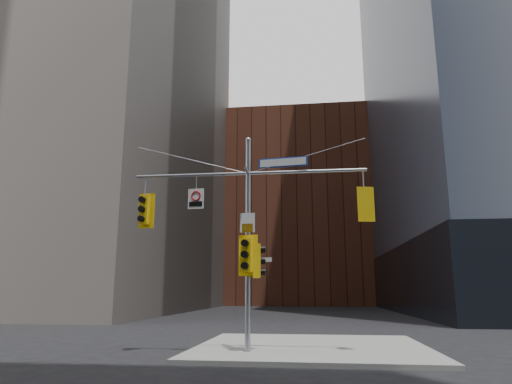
% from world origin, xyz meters
% --- Properties ---
extents(ground, '(160.00, 160.00, 0.00)m').
position_xyz_m(ground, '(0.00, 0.00, 0.00)').
color(ground, black).
rests_on(ground, ground).
extents(sidewalk_corner, '(8.00, 8.00, 0.15)m').
position_xyz_m(sidewalk_corner, '(2.00, 4.00, 0.07)').
color(sidewalk_corner, gray).
rests_on(sidewalk_corner, ground).
extents(brick_midrise, '(26.00, 20.00, 28.00)m').
position_xyz_m(brick_midrise, '(0.00, 58.00, 14.00)').
color(brick_midrise, brown).
rests_on(brick_midrise, ground).
extents(signal_assembly, '(8.00, 0.80, 7.30)m').
position_xyz_m(signal_assembly, '(0.00, 1.99, 4.42)').
color(signal_assembly, '#95989D').
rests_on(signal_assembly, ground).
extents(traffic_light_west_arm, '(0.59, 0.51, 1.25)m').
position_xyz_m(traffic_light_west_arm, '(-3.66, 2.01, 4.80)').
color(traffic_light_west_arm, yellow).
rests_on(traffic_light_west_arm, ground).
extents(traffic_light_east_arm, '(0.55, 0.48, 1.15)m').
position_xyz_m(traffic_light_east_arm, '(3.88, 1.99, 4.80)').
color(traffic_light_east_arm, yellow).
rests_on(traffic_light_east_arm, ground).
extents(traffic_light_pole_side, '(0.48, 0.41, 1.11)m').
position_xyz_m(traffic_light_pole_side, '(0.33, 2.01, 3.01)').
color(traffic_light_pole_side, yellow).
rests_on(traffic_light_pole_side, ground).
extents(traffic_light_pole_front, '(0.64, 0.55, 1.35)m').
position_xyz_m(traffic_light_pole_front, '(0.00, 1.73, 3.19)').
color(traffic_light_pole_front, yellow).
rests_on(traffic_light_pole_front, ground).
extents(street_sign_blade, '(1.69, 0.26, 0.33)m').
position_xyz_m(street_sign_blade, '(1.20, 2.00, 6.35)').
color(street_sign_blade, '#11379F').
rests_on(street_sign_blade, ground).
extents(regulatory_sign_arm, '(0.57, 0.10, 0.71)m').
position_xyz_m(regulatory_sign_arm, '(-1.82, 1.97, 5.17)').
color(regulatory_sign_arm, silver).
rests_on(regulatory_sign_arm, ground).
extents(regulatory_sign_pole, '(0.50, 0.05, 0.65)m').
position_xyz_m(regulatory_sign_pole, '(0.00, 1.88, 4.25)').
color(regulatory_sign_pole, silver).
rests_on(regulatory_sign_pole, ground).
extents(street_blade_ew, '(0.70, 0.07, 0.14)m').
position_xyz_m(street_blade_ew, '(0.45, 2.00, 3.04)').
color(street_blade_ew, silver).
rests_on(street_blade_ew, ground).
extents(street_blade_ns, '(0.10, 0.72, 0.14)m').
position_xyz_m(street_blade_ns, '(0.00, 2.45, 2.80)').
color(street_blade_ns, '#145926').
rests_on(street_blade_ns, ground).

